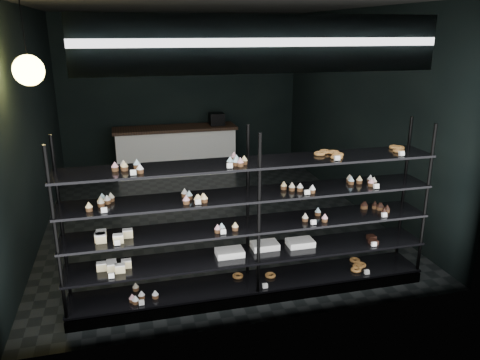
# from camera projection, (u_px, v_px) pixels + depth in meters

# --- Properties ---
(room) EXTENTS (5.01, 6.01, 3.20)m
(room) POSITION_uv_depth(u_px,v_px,m) (207.00, 118.00, 7.09)
(room) COLOR black
(room) RESTS_ON ground
(display_shelf) EXTENTS (4.00, 0.50, 1.91)m
(display_shelf) POSITION_uv_depth(u_px,v_px,m) (251.00, 244.00, 5.13)
(display_shelf) COLOR black
(display_shelf) RESTS_ON room
(signage) EXTENTS (3.30, 0.05, 0.50)m
(signage) POSITION_uv_depth(u_px,v_px,m) (267.00, 44.00, 4.04)
(signage) COLOR #0D1B45
(signage) RESTS_ON room
(pendant_lamp) EXTENTS (0.33, 0.33, 0.89)m
(pendant_lamp) POSITION_uv_depth(u_px,v_px,m) (29.00, 70.00, 5.05)
(pendant_lamp) COLOR black
(pendant_lamp) RESTS_ON room
(service_counter) EXTENTS (2.49, 0.65, 1.23)m
(service_counter) POSITION_uv_depth(u_px,v_px,m) (177.00, 150.00, 9.68)
(service_counter) COLOR silver
(service_counter) RESTS_ON room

